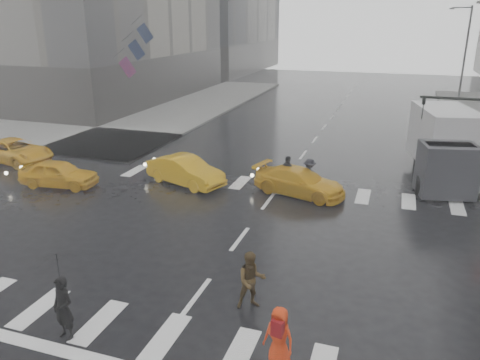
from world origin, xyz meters
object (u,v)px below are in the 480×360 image
(pedestrian_brown, at_px, (251,280))
(taxi_front, at_px, (59,174))
(pedestrian_orange, at_px, (279,337))
(box_truck, at_px, (445,144))
(taxi_mid, at_px, (186,171))

(pedestrian_brown, xyz_separation_m, taxi_front, (-11.92, 6.71, -0.21))
(taxi_front, bearing_deg, pedestrian_orange, -130.17)
(pedestrian_brown, xyz_separation_m, box_truck, (5.81, 13.65, 1.01))
(taxi_front, bearing_deg, box_truck, -75.24)
(pedestrian_orange, xyz_separation_m, box_truck, (4.50, 15.71, 1.08))
(taxi_mid, distance_m, box_truck, 12.93)
(pedestrian_orange, height_order, box_truck, box_truck)
(taxi_front, bearing_deg, pedestrian_brown, -126.01)
(taxi_mid, bearing_deg, taxi_front, 131.16)
(pedestrian_brown, relative_size, taxi_front, 0.45)
(pedestrian_orange, xyz_separation_m, taxi_front, (-13.23, 8.77, -0.14))
(pedestrian_orange, height_order, taxi_front, pedestrian_orange)
(taxi_front, relative_size, box_truck, 0.58)
(pedestrian_brown, bearing_deg, pedestrian_orange, -86.70)
(pedestrian_brown, distance_m, taxi_front, 13.68)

